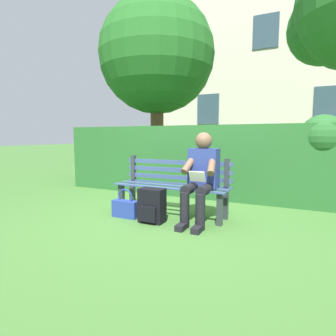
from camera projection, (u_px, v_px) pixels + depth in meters
The scene contains 8 objects.
ground at pixel (171, 215), 3.89m from camera, with size 60.00×60.00×0.00m, color #3D6B2D.
park_bench at pixel (173, 185), 3.90m from camera, with size 1.63×0.46×0.82m.
person_seated at pixel (201, 175), 3.53m from camera, with size 0.44×0.73×1.16m.
hedge_backdrop at pixel (212, 159), 5.09m from camera, with size 5.98×0.82×1.45m.
tree at pixel (154, 60), 7.30m from camera, with size 3.15×3.00×4.71m.
building_facade at pixel (269, 68), 11.48m from camera, with size 8.53×3.16×7.93m.
backpack at pixel (152, 206), 3.55m from camera, with size 0.33×0.27×0.44m.
handbag at pixel (125, 208), 3.78m from camera, with size 0.37×0.13×0.40m.
Camera 1 is at (-1.59, 3.44, 1.11)m, focal length 29.31 mm.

